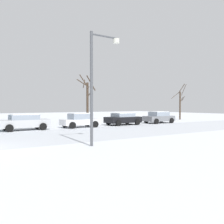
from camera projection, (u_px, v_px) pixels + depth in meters
street_lamp at (97, 77)px, 13.33m from camera, size 1.86×0.36×6.17m
parked_car_silver at (24, 122)px, 21.72m from camera, size 4.36×2.02×1.43m
parked_car_white at (80, 120)px, 24.54m from camera, size 3.84×2.01×1.44m
parked_car_black at (123, 119)px, 27.62m from camera, size 4.06×2.18×1.38m
parked_car_gray at (159, 117)px, 30.45m from camera, size 4.01×2.02×1.45m
tree_far_right at (180, 104)px, 38.34m from camera, size 1.90×1.84×5.60m
tree_far_left at (87, 99)px, 29.75m from camera, size 2.12×1.88×5.95m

